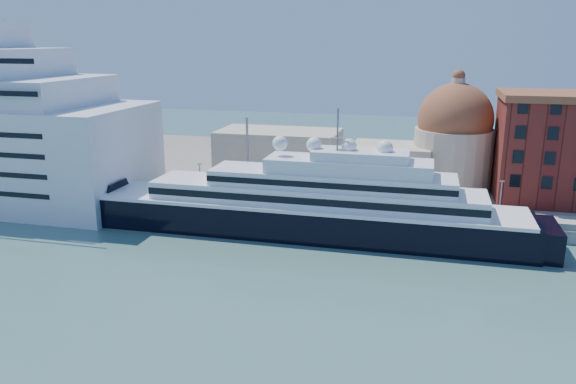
# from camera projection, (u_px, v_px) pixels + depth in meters

# --- Properties ---
(ground) EXTENTS (400.00, 400.00, 0.00)m
(ground) POSITION_uv_depth(u_px,v_px,m) (307.00, 286.00, 84.32)
(ground) COLOR #3C6765
(ground) RESTS_ON ground
(quay) EXTENTS (180.00, 10.00, 2.50)m
(quay) POSITION_uv_depth(u_px,v_px,m) (342.00, 213.00, 115.79)
(quay) COLOR gray
(quay) RESTS_ON ground
(land) EXTENTS (260.00, 72.00, 2.00)m
(land) POSITION_uv_depth(u_px,v_px,m) (365.00, 171.00, 154.20)
(land) COLOR slate
(land) RESTS_ON ground
(quay_fence) EXTENTS (180.00, 0.10, 1.20)m
(quay_fence) POSITION_uv_depth(u_px,v_px,m) (339.00, 211.00, 111.10)
(quay_fence) COLOR slate
(quay_fence) RESTS_ON quay
(superyacht) EXTENTS (94.16, 13.05, 28.14)m
(superyacht) POSITION_uv_depth(u_px,v_px,m) (289.00, 208.00, 106.58)
(superyacht) COLOR black
(superyacht) RESTS_ON ground
(service_barge) EXTENTS (11.41, 5.25, 2.47)m
(service_barge) POSITION_uv_depth(u_px,v_px,m) (97.00, 217.00, 114.70)
(service_barge) COLOR white
(service_barge) RESTS_ON ground
(church) EXTENTS (66.00, 18.00, 25.50)m
(church) POSITION_uv_depth(u_px,v_px,m) (385.00, 148.00, 133.92)
(church) COLOR beige
(church) RESTS_ON land
(lamp_posts) EXTENTS (120.80, 2.40, 18.00)m
(lamp_posts) POSITION_uv_depth(u_px,v_px,m) (281.00, 171.00, 114.91)
(lamp_posts) COLOR slate
(lamp_posts) RESTS_ON quay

